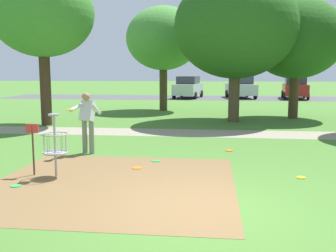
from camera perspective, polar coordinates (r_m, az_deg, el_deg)
ground_plane at (r=6.82m, az=5.53°, el=-11.71°), size 160.00×160.00×0.00m
dirt_tee_pad at (r=8.24m, az=-7.93°, el=-8.23°), size 4.96×4.92×0.01m
disc_golf_basket at (r=8.84m, az=-16.44°, el=-2.37°), size 0.98×0.58×1.39m
player_throwing at (r=11.07m, az=-11.66°, el=1.05°), size 0.70×1.02×1.71m
frisbee_by_tee at (r=9.02m, az=18.78°, el=-7.11°), size 0.20×0.20×0.02m
frisbee_far_left at (r=8.52m, az=-21.24°, el=-8.13°), size 0.22×0.22×0.02m
frisbee_far_right at (r=11.51m, az=8.88°, el=-3.54°), size 0.23×0.23×0.02m
frisbee_scattered_a at (r=9.38m, az=-4.52°, el=-6.12°), size 0.23×0.23×0.02m
frisbee_scattered_b at (r=10.08m, az=-1.79°, el=-5.11°), size 0.22×0.22×0.02m
tree_near_left at (r=20.10m, az=18.13°, el=11.96°), size 4.50×4.50×5.74m
tree_mid_left at (r=22.91m, az=-0.69°, el=12.58°), size 4.25×4.25×5.94m
tree_mid_center at (r=17.54m, az=-17.82°, el=15.33°), size 4.26×4.26×6.48m
tree_mid_right at (r=18.21m, az=9.80°, el=14.09°), size 5.47×5.47×6.59m
parking_lot_strip at (r=33.88m, az=6.38°, el=4.10°), size 36.00×6.00×0.01m
parked_car_leftmost at (r=33.45m, az=2.96°, el=5.67°), size 2.48×4.44×1.84m
parked_car_center_left at (r=33.97m, az=10.54°, el=5.58°), size 2.52×4.45×1.84m
parked_car_center_right at (r=34.15m, az=17.99°, el=5.34°), size 2.32×4.37×1.84m
gravel_path at (r=14.61m, az=6.11°, el=-1.06°), size 40.00×1.81×0.00m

